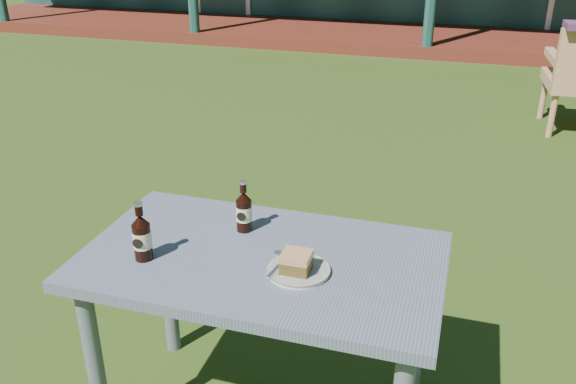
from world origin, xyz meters
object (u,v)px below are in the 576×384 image
(cola_bottle_near, at_px, (244,211))
(cola_bottle_far, at_px, (142,237))
(plate, at_px, (298,270))
(cake_slice, at_px, (296,262))
(cafe_table, at_px, (262,281))

(cola_bottle_near, xyz_separation_m, cola_bottle_far, (-0.25, -0.28, 0.01))
(plate, bearing_deg, cake_slice, -111.55)
(plate, relative_size, cola_bottle_near, 1.06)
(cola_bottle_near, distance_m, cola_bottle_far, 0.37)
(cake_slice, relative_size, cola_bottle_far, 0.45)
(cake_slice, height_order, cola_bottle_near, cola_bottle_near)
(plate, relative_size, cola_bottle_far, 0.99)
(cafe_table, bearing_deg, cake_slice, -27.60)
(cafe_table, relative_size, cola_bottle_near, 6.24)
(cola_bottle_near, bearing_deg, cake_slice, -40.85)
(cola_bottle_near, bearing_deg, cola_bottle_far, -131.49)
(plate, height_order, cola_bottle_far, cola_bottle_far)
(cafe_table, xyz_separation_m, cake_slice, (0.14, -0.07, 0.15))
(cola_bottle_far, bearing_deg, plate, 7.53)
(cake_slice, distance_m, cola_bottle_near, 0.34)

